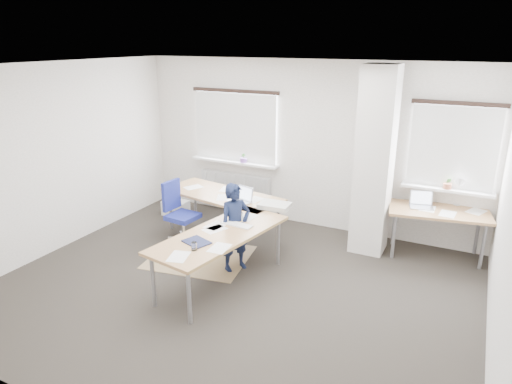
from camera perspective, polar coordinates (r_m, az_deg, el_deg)
The scene contains 8 objects.
ground at distance 6.13m, azimuth -2.87°, elevation -11.78°, with size 6.00×6.00×0.00m, color #2B2723.
room_shell at distance 5.77m, azimuth 0.65°, elevation 5.06°, with size 6.04×5.04×2.82m.
floor_mat at distance 6.93m, azimuth -7.01°, elevation -8.07°, with size 1.42×1.20×0.01m, color #957B51.
white_crate at distance 8.56m, azimuth -10.01°, elevation -1.96°, with size 0.44×0.31×0.26m, color white.
desk_main at distance 6.60m, azimuth -3.99°, elevation -2.80°, with size 2.40×2.98×0.96m.
desk_side at distance 7.18m, azimuth 21.89°, elevation -2.43°, with size 1.50×0.93×1.22m.
task_chair at distance 7.38m, azimuth -9.29°, elevation -4.14°, with size 0.54×0.53×0.99m.
person at distance 6.31m, azimuth -2.60°, elevation -4.44°, with size 0.46×0.30×1.26m, color #101832.
Camera 1 is at (2.62, -4.59, 3.10)m, focal length 32.00 mm.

